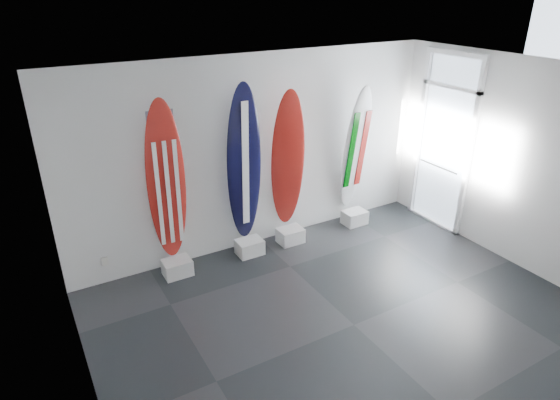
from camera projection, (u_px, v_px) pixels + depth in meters
floor at (354, 325)px, 5.95m from camera, size 6.00×6.00×0.00m
ceiling at (374, 81)px, 4.70m from camera, size 6.00×6.00×0.00m
wall_back at (259, 154)px, 7.29m from camera, size 6.00×0.00×6.00m
wall_left at (78, 299)px, 3.96m from camera, size 0.00×5.00×5.00m
wall_right at (531, 169)px, 6.69m from camera, size 0.00×5.00×5.00m
display_block_usa at (177, 267)px, 6.92m from camera, size 0.40×0.30×0.24m
surfboard_usa at (166, 183)px, 6.46m from camera, size 0.54×0.23×2.35m
display_block_navy at (250, 247)px, 7.46m from camera, size 0.40×0.30×0.24m
surfboard_navy at (244, 165)px, 6.98m from camera, size 0.55×0.18×2.43m
display_block_swiss at (290, 235)px, 7.79m from camera, size 0.40×0.30×0.24m
surfboard_swiss at (288, 161)px, 7.35m from camera, size 0.62×0.53×2.29m
display_block_italy at (355, 217)px, 8.39m from camera, size 0.40×0.30×0.24m
surfboard_italy at (356, 150)px, 7.96m from camera, size 0.51×0.40×2.21m
wall_outlet at (105, 261)px, 6.64m from camera, size 0.09×0.02×0.13m
glass_door at (444, 145)px, 7.93m from camera, size 0.12×1.16×2.85m
balcony at (487, 181)px, 8.92m from camera, size 2.80×2.20×1.20m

